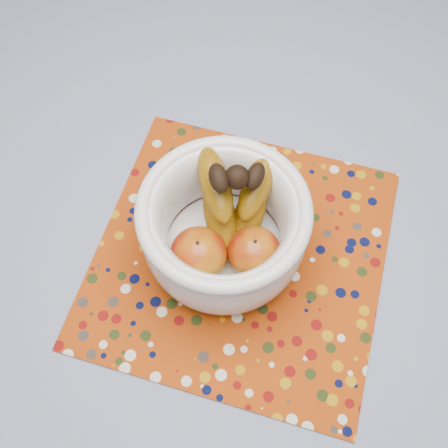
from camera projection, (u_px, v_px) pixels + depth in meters
name	position (u px, v px, depth m)	size (l,w,h in m)	color
table	(235.00, 215.00, 0.97)	(1.20, 1.20, 0.75)	brown
tablecloth	(236.00, 193.00, 0.90)	(1.32, 1.32, 0.01)	slate
placemat	(240.00, 256.00, 0.83)	(0.45, 0.45, 0.00)	#983408
fruit_bowl	(228.00, 223.00, 0.76)	(0.24, 0.25, 0.20)	white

